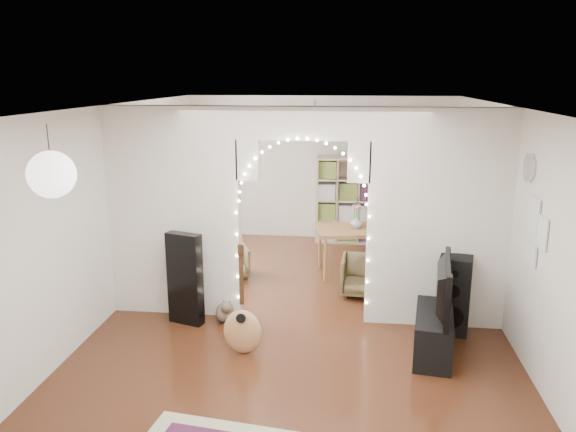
# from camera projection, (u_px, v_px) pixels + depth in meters

# --- Properties ---
(floor) EXTENTS (7.50, 7.50, 0.00)m
(floor) POSITION_uv_depth(u_px,v_px,m) (302.00, 316.00, 7.33)
(floor) COLOR black
(floor) RESTS_ON ground
(ceiling) EXTENTS (5.00, 7.50, 0.02)m
(ceiling) POSITION_uv_depth(u_px,v_px,m) (303.00, 106.00, 6.68)
(ceiling) COLOR white
(ceiling) RESTS_ON wall_back
(wall_back) EXTENTS (5.00, 0.02, 2.70)m
(wall_back) POSITION_uv_depth(u_px,v_px,m) (320.00, 168.00, 10.62)
(wall_back) COLOR silver
(wall_back) RESTS_ON floor
(wall_front) EXTENTS (5.00, 0.02, 2.70)m
(wall_front) POSITION_uv_depth(u_px,v_px,m) (247.00, 365.00, 3.39)
(wall_front) COLOR silver
(wall_front) RESTS_ON floor
(wall_left) EXTENTS (0.02, 7.50, 2.70)m
(wall_left) POSITION_uv_depth(u_px,v_px,m) (111.00, 211.00, 7.28)
(wall_left) COLOR silver
(wall_left) RESTS_ON floor
(wall_right) EXTENTS (0.02, 7.50, 2.70)m
(wall_right) POSITION_uv_depth(u_px,v_px,m) (510.00, 222.00, 6.73)
(wall_right) COLOR silver
(wall_right) RESTS_ON floor
(divider_wall) EXTENTS (5.00, 0.20, 2.70)m
(divider_wall) POSITION_uv_depth(u_px,v_px,m) (303.00, 210.00, 6.99)
(divider_wall) COLOR silver
(divider_wall) RESTS_ON floor
(fairy_lights) EXTENTS (1.64, 0.04, 1.60)m
(fairy_lights) POSITION_uv_depth(u_px,v_px,m) (302.00, 203.00, 6.83)
(fairy_lights) COLOR #FFEABF
(fairy_lights) RESTS_ON divider_wall
(window) EXTENTS (0.04, 1.20, 1.40)m
(window) POSITION_uv_depth(u_px,v_px,m) (159.00, 176.00, 8.98)
(window) COLOR white
(window) RESTS_ON wall_left
(wall_clock) EXTENTS (0.03, 0.31, 0.31)m
(wall_clock) POSITION_uv_depth(u_px,v_px,m) (530.00, 168.00, 5.97)
(wall_clock) COLOR white
(wall_clock) RESTS_ON wall_right
(picture_frames) EXTENTS (0.02, 0.50, 0.70)m
(picture_frames) POSITION_uv_depth(u_px,v_px,m) (536.00, 232.00, 5.73)
(picture_frames) COLOR white
(picture_frames) RESTS_ON wall_right
(paper_lantern) EXTENTS (0.40, 0.40, 0.40)m
(paper_lantern) POSITION_uv_depth(u_px,v_px,m) (52.00, 175.00, 4.69)
(paper_lantern) COLOR white
(paper_lantern) RESTS_ON ceiling
(ceiling_fan) EXTENTS (1.10, 1.10, 0.30)m
(ceiling_fan) POSITION_uv_depth(u_px,v_px,m) (315.00, 119.00, 8.68)
(ceiling_fan) COLOR #B48B3C
(ceiling_fan) RESTS_ON ceiling
(guitar_case) EXTENTS (0.47, 0.28, 1.18)m
(guitar_case) POSITION_uv_depth(u_px,v_px,m) (185.00, 279.00, 7.01)
(guitar_case) COLOR black
(guitar_case) RESTS_ON floor
(acoustic_guitar) EXTENTS (0.45, 0.20, 1.09)m
(acoustic_guitar) POSITION_uv_depth(u_px,v_px,m) (242.00, 314.00, 6.25)
(acoustic_guitar) COLOR tan
(acoustic_guitar) RESTS_ON floor
(tabby_cat) EXTENTS (0.34, 0.51, 0.34)m
(tabby_cat) POSITION_uv_depth(u_px,v_px,m) (225.00, 311.00, 7.15)
(tabby_cat) COLOR brown
(tabby_cat) RESTS_ON floor
(floor_speaker) EXTENTS (0.44, 0.40, 0.96)m
(floor_speaker) POSITION_uv_depth(u_px,v_px,m) (454.00, 295.00, 6.77)
(floor_speaker) COLOR black
(floor_speaker) RESTS_ON floor
(media_console) EXTENTS (0.53, 1.05, 0.50)m
(media_console) POSITION_uv_depth(u_px,v_px,m) (433.00, 334.00, 6.27)
(media_console) COLOR black
(media_console) RESTS_ON floor
(tv) EXTENTS (0.29, 1.08, 0.62)m
(tv) POSITION_uv_depth(u_px,v_px,m) (437.00, 287.00, 6.14)
(tv) COLOR black
(tv) RESTS_ON media_console
(bookcase) EXTENTS (1.58, 0.45, 1.61)m
(bookcase) POSITION_uv_depth(u_px,v_px,m) (358.00, 200.00, 10.43)
(bookcase) COLOR #C6AC90
(bookcase) RESTS_ON floor
(dining_table) EXTENTS (1.33, 1.01, 0.76)m
(dining_table) POSITION_uv_depth(u_px,v_px,m) (356.00, 233.00, 8.71)
(dining_table) COLOR brown
(dining_table) RESTS_ON floor
(flower_vase) EXTENTS (0.21, 0.21, 0.19)m
(flower_vase) POSITION_uv_depth(u_px,v_px,m) (356.00, 222.00, 8.67)
(flower_vase) COLOR silver
(flower_vase) RESTS_ON dining_table
(dining_chair_left) EXTENTS (0.70, 0.71, 0.49)m
(dining_chair_left) POSITION_uv_depth(u_px,v_px,m) (230.00, 262.00, 8.69)
(dining_chair_left) COLOR brown
(dining_chair_left) RESTS_ON floor
(dining_chair_right) EXTENTS (0.64, 0.65, 0.56)m
(dining_chair_right) POSITION_uv_depth(u_px,v_px,m) (363.00, 276.00, 8.00)
(dining_chair_right) COLOR brown
(dining_chair_right) RESTS_ON floor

